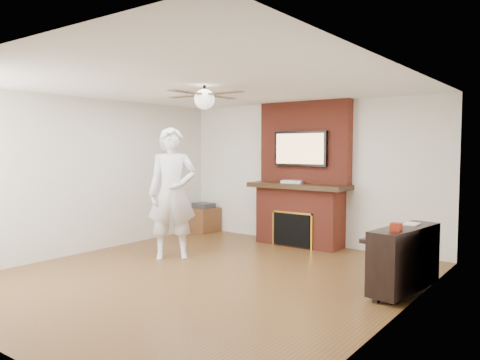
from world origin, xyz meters
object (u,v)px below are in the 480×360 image
Objects in this scene: person at (172,193)px; piano at (404,258)px; fireplace at (301,188)px; side_table at (204,218)px.

piano is (3.39, 0.39, -0.59)m from person.
fireplace is 2.04× the size of piano.
person is at bearing -117.64° from fireplace.
person is 1.64× the size of piano.
fireplace reaches higher than side_table.
fireplace is 2.33m from person.
piano is at bearing -14.36° from side_table.
side_table is (-2.20, -0.07, -0.73)m from fireplace.
fireplace is 2.91m from piano.
side_table is (-1.12, 2.00, -0.73)m from person.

